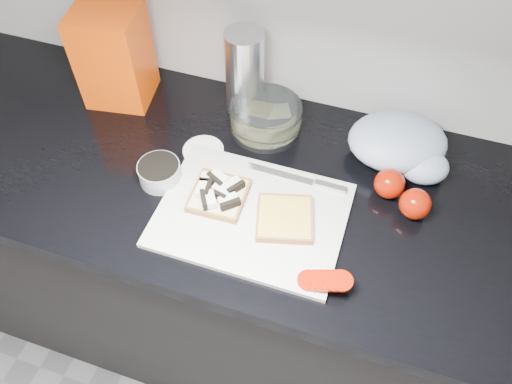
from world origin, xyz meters
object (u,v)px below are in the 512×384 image
bread_bag (114,56)px  steel_canister (245,74)px  glass_bowl (266,118)px  cutting_board (252,215)px

bread_bag → steel_canister: (0.33, 0.05, -0.01)m
bread_bag → steel_canister: bearing=-0.2°
glass_bowl → steel_canister: (-0.07, 0.05, 0.08)m
cutting_board → steel_canister: steel_canister is taller
bread_bag → steel_canister: bread_bag is taller
cutting_board → glass_bowl: size_ratio=2.28×
cutting_board → bread_bag: bread_bag is taller
glass_bowl → bread_bag: (-0.40, 0.00, 0.09)m
cutting_board → glass_bowl: (-0.05, 0.27, 0.03)m
glass_bowl → bread_bag: bearing=179.4°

